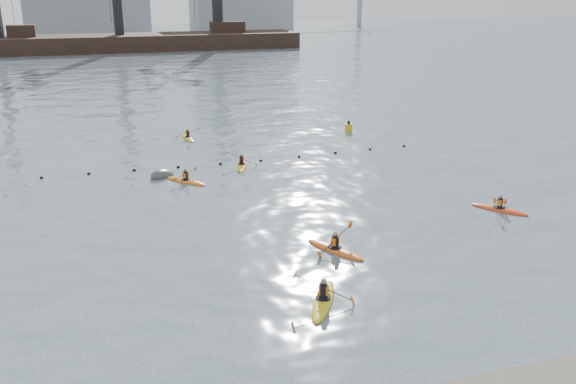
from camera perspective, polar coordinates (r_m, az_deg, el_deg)
name	(u,v)px	position (r m, az deg, el deg)	size (l,w,h in m)	color
ground	(321,319)	(23.81, 3.10, -11.79)	(400.00, 400.00, 0.00)	#384452
float_line	(199,165)	(43.87, -8.32, 2.52)	(33.24, 0.73, 0.24)	black
barge_pier	(119,41)	(129.66, -15.53, 13.47)	(72.00, 19.30, 29.50)	black
kayaker_0	(335,249)	(29.48, 4.42, -5.32)	(2.23, 3.43, 1.35)	#D75414
kayaker_1	(323,299)	(24.94, 3.32, -9.99)	(2.48, 3.53, 1.38)	gold
kayaker_2	(186,181)	(40.20, -9.54, 1.07)	(2.57, 2.91, 1.04)	orange
kayaker_3	(242,165)	(43.30, -4.36, 2.55)	(2.22, 3.32, 1.30)	yellow
kayaker_4	(499,209)	(36.63, 19.16, -1.48)	(2.43, 3.06, 1.20)	#DC4114
kayaker_5	(188,138)	(51.89, -9.36, 5.05)	(2.06, 3.06, 1.05)	gold
mooring_buoy	(163,176)	(41.74, -11.64, 1.45)	(1.96, 1.16, 0.98)	#37393B
nav_buoy	(349,127)	(54.07, 5.69, 6.04)	(0.64, 0.64, 1.17)	gold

